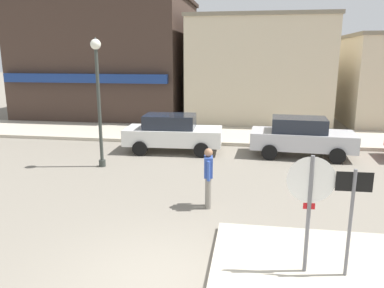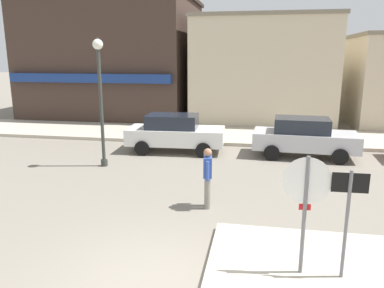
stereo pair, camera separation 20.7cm
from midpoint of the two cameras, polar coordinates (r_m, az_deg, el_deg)
name	(u,v)px [view 2 (the right image)]	position (r m, az deg, el deg)	size (l,w,h in m)	color
ground_plane	(153,285)	(7.04, -5.10, -20.62)	(160.00, 160.00, 0.00)	gray
kerb_far	(223,135)	(18.75, 5.03, 1.37)	(80.00, 4.00, 0.15)	#B7AD99
stop_sign	(305,200)	(6.78, 17.73, -8.17)	(0.82, 0.07, 2.30)	slate
one_way_sign	(347,214)	(6.95, 23.38, -9.75)	(0.60, 0.06, 2.10)	slate
lamp_post	(100,84)	(13.54, -13.42, 8.83)	(0.36, 0.36, 4.54)	#333833
parked_car_nearest	(175,132)	(15.64, -2.23, 1.78)	(4.07, 2.02, 1.56)	white
parked_car_second	(304,137)	(15.45, 17.06, 1.06)	(4.09, 2.06, 1.56)	#B7B7BC
pedestrian_crossing_near	(208,176)	(9.81, 2.99, -4.89)	(0.26, 0.56, 1.61)	gray
building_corner_shop	(117,57)	(26.47, -11.09, 12.83)	(10.49, 9.39, 7.66)	#3D2D26
building_storefront_left_near	(262,70)	(24.33, 10.89, 11.06)	(8.18, 8.13, 6.16)	beige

